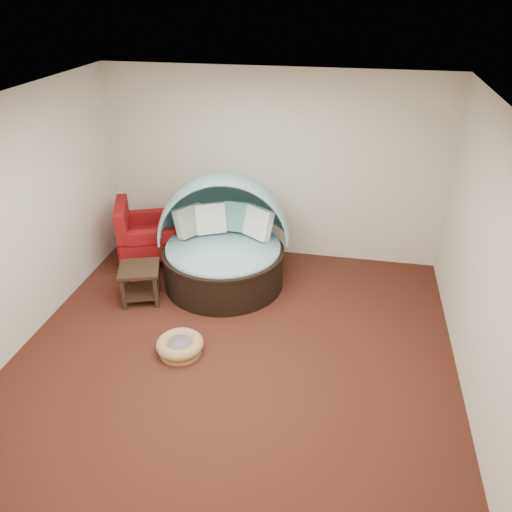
% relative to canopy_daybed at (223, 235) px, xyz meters
% --- Properties ---
extents(floor, '(5.00, 5.00, 0.00)m').
position_rel_canopy_daybed_xyz_m(floor, '(0.51, -1.50, -0.72)').
color(floor, '#452013').
rests_on(floor, ground).
extents(wall_back, '(5.00, 0.00, 5.00)m').
position_rel_canopy_daybed_xyz_m(wall_back, '(0.51, 1.00, 0.68)').
color(wall_back, beige).
rests_on(wall_back, floor).
extents(wall_front, '(5.00, 0.00, 5.00)m').
position_rel_canopy_daybed_xyz_m(wall_front, '(0.51, -4.00, 0.68)').
color(wall_front, beige).
rests_on(wall_front, floor).
extents(wall_left, '(0.00, 5.00, 5.00)m').
position_rel_canopy_daybed_xyz_m(wall_left, '(-1.99, -1.50, 0.68)').
color(wall_left, beige).
rests_on(wall_left, floor).
extents(wall_right, '(0.00, 5.00, 5.00)m').
position_rel_canopy_daybed_xyz_m(wall_right, '(3.01, -1.50, 0.68)').
color(wall_right, beige).
rests_on(wall_right, floor).
extents(ceiling, '(5.00, 5.00, 0.00)m').
position_rel_canopy_daybed_xyz_m(ceiling, '(0.51, -1.50, 2.08)').
color(ceiling, white).
rests_on(ceiling, wall_back).
extents(canopy_daybed, '(2.03, 1.98, 1.55)m').
position_rel_canopy_daybed_xyz_m(canopy_daybed, '(0.00, 0.00, 0.00)').
color(canopy_daybed, black).
rests_on(canopy_daybed, floor).
extents(pet_basket, '(0.66, 0.66, 0.19)m').
position_rel_canopy_daybed_xyz_m(pet_basket, '(-0.11, -1.67, -0.62)').
color(pet_basket, '#956C43').
rests_on(pet_basket, floor).
extents(red_armchair, '(1.09, 1.09, 0.99)m').
position_rel_canopy_daybed_xyz_m(red_armchair, '(-1.31, 0.27, -0.26)').
color(red_armchair, black).
rests_on(red_armchair, floor).
extents(side_table, '(0.66, 0.66, 0.50)m').
position_rel_canopy_daybed_xyz_m(side_table, '(-0.97, -0.71, -0.39)').
color(side_table, black).
rests_on(side_table, floor).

